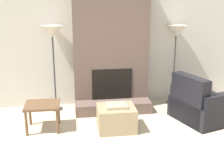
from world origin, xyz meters
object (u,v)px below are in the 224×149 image
Objects in this scene: ottoman at (116,118)px; floor_lamp_right at (176,34)px; side_table at (43,108)px; floor_lamp_left at (52,35)px; armchair at (201,106)px.

floor_lamp_right is at bearing 37.73° from ottoman.
side_table is 0.34× the size of floor_lamp_left.
floor_lamp_right reaches higher than armchair.
floor_lamp_left is at bearing 52.37° from armchair.
floor_lamp_left reaches higher than floor_lamp_right.
armchair is at bearing -76.74° from floor_lamp_right.
ottoman is 2.17m from floor_lamp_right.
floor_lamp_left is (-1.07, 1.08, 1.30)m from ottoman.
armchair is 1.52m from floor_lamp_right.
armchair is 2.84m from side_table.
ottoman is 1.61m from armchair.
floor_lamp_left is at bearing -180.00° from floor_lamp_right.
ottoman is 0.38× the size of floor_lamp_left.
ottoman is 2.00m from floor_lamp_left.
floor_lamp_right is (-0.21, 0.90, 1.21)m from armchair.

